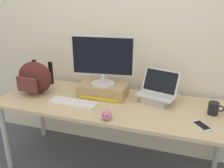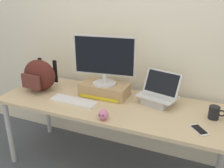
{
  "view_description": "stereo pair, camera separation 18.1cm",
  "coord_description": "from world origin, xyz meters",
  "px_view_note": "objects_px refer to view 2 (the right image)",
  "views": [
    {
      "loc": [
        0.61,
        -1.91,
        1.69
      ],
      "look_at": [
        0.0,
        0.0,
        0.9
      ],
      "focal_mm": 39.9,
      "sensor_mm": 36.0,
      "label": 1
    },
    {
      "loc": [
        0.78,
        -1.85,
        1.69
      ],
      "look_at": [
        0.0,
        0.0,
        0.9
      ],
      "focal_mm": 39.9,
      "sensor_mm": 36.0,
      "label": 2
    }
  ],
  "objects_px": {
    "toner_box_yellow": "(105,89)",
    "coffee_mug": "(214,113)",
    "open_laptop": "(158,97)",
    "desktop_monitor": "(104,59)",
    "cell_phone": "(199,130)",
    "external_keyboard": "(74,101)",
    "plush_toy": "(103,115)",
    "messenger_backpack": "(40,75)"
  },
  "relations": [
    {
      "from": "desktop_monitor",
      "to": "cell_phone",
      "type": "relative_size",
      "value": 3.46
    },
    {
      "from": "toner_box_yellow",
      "to": "plush_toy",
      "type": "distance_m",
      "value": 0.46
    },
    {
      "from": "desktop_monitor",
      "to": "external_keyboard",
      "type": "height_order",
      "value": "desktop_monitor"
    },
    {
      "from": "toner_box_yellow",
      "to": "cell_phone",
      "type": "relative_size",
      "value": 2.74
    },
    {
      "from": "desktop_monitor",
      "to": "messenger_backpack",
      "type": "relative_size",
      "value": 1.55
    },
    {
      "from": "external_keyboard",
      "to": "cell_phone",
      "type": "height_order",
      "value": "external_keyboard"
    },
    {
      "from": "coffee_mug",
      "to": "desktop_monitor",
      "type": "bearing_deg",
      "value": 175.63
    },
    {
      "from": "desktop_monitor",
      "to": "open_laptop",
      "type": "xyz_separation_m",
      "value": [
        0.51,
        0.02,
        -0.29
      ]
    },
    {
      "from": "open_laptop",
      "to": "external_keyboard",
      "type": "relative_size",
      "value": 0.85
    },
    {
      "from": "desktop_monitor",
      "to": "external_keyboard",
      "type": "relative_size",
      "value": 1.3
    },
    {
      "from": "toner_box_yellow",
      "to": "coffee_mug",
      "type": "relative_size",
      "value": 3.58
    },
    {
      "from": "desktop_monitor",
      "to": "cell_phone",
      "type": "distance_m",
      "value": 1.0
    },
    {
      "from": "coffee_mug",
      "to": "open_laptop",
      "type": "bearing_deg",
      "value": 168.19
    },
    {
      "from": "desktop_monitor",
      "to": "external_keyboard",
      "type": "distance_m",
      "value": 0.46
    },
    {
      "from": "plush_toy",
      "to": "coffee_mug",
      "type": "bearing_deg",
      "value": 23.76
    },
    {
      "from": "toner_box_yellow",
      "to": "open_laptop",
      "type": "relative_size",
      "value": 1.2
    },
    {
      "from": "desktop_monitor",
      "to": "external_keyboard",
      "type": "bearing_deg",
      "value": -135.24
    },
    {
      "from": "coffee_mug",
      "to": "plush_toy",
      "type": "relative_size",
      "value": 1.53
    },
    {
      "from": "desktop_monitor",
      "to": "open_laptop",
      "type": "relative_size",
      "value": 1.52
    },
    {
      "from": "external_keyboard",
      "to": "plush_toy",
      "type": "bearing_deg",
      "value": -22.32
    },
    {
      "from": "open_laptop",
      "to": "desktop_monitor",
      "type": "bearing_deg",
      "value": -162.6
    },
    {
      "from": "open_laptop",
      "to": "plush_toy",
      "type": "xyz_separation_m",
      "value": [
        -0.32,
        -0.45,
        -0.02
      ]
    },
    {
      "from": "desktop_monitor",
      "to": "open_laptop",
      "type": "height_order",
      "value": "desktop_monitor"
    },
    {
      "from": "open_laptop",
      "to": "cell_phone",
      "type": "distance_m",
      "value": 0.51
    },
    {
      "from": "toner_box_yellow",
      "to": "cell_phone",
      "type": "xyz_separation_m",
      "value": [
        0.89,
        -0.31,
        -0.05
      ]
    },
    {
      "from": "toner_box_yellow",
      "to": "desktop_monitor",
      "type": "bearing_deg",
      "value": -79.76
    },
    {
      "from": "external_keyboard",
      "to": "plush_toy",
      "type": "distance_m",
      "value": 0.42
    },
    {
      "from": "coffee_mug",
      "to": "plush_toy",
      "type": "bearing_deg",
      "value": -156.24
    },
    {
      "from": "external_keyboard",
      "to": "cell_phone",
      "type": "xyz_separation_m",
      "value": [
        1.08,
        -0.06,
        -0.01
      ]
    },
    {
      "from": "open_laptop",
      "to": "plush_toy",
      "type": "relative_size",
      "value": 4.57
    },
    {
      "from": "toner_box_yellow",
      "to": "coffee_mug",
      "type": "distance_m",
      "value": 0.98
    },
    {
      "from": "toner_box_yellow",
      "to": "external_keyboard",
      "type": "bearing_deg",
      "value": -127.63
    },
    {
      "from": "plush_toy",
      "to": "desktop_monitor",
      "type": "bearing_deg",
      "value": 113.36
    },
    {
      "from": "desktop_monitor",
      "to": "cell_phone",
      "type": "bearing_deg",
      "value": -26.38
    },
    {
      "from": "external_keyboard",
      "to": "coffee_mug",
      "type": "xyz_separation_m",
      "value": [
        1.17,
        0.17,
        0.04
      ]
    },
    {
      "from": "external_keyboard",
      "to": "toner_box_yellow",
      "type": "bearing_deg",
      "value": 55.11
    },
    {
      "from": "external_keyboard",
      "to": "plush_toy",
      "type": "height_order",
      "value": "plush_toy"
    },
    {
      "from": "open_laptop",
      "to": "coffee_mug",
      "type": "xyz_separation_m",
      "value": [
        0.47,
        -0.1,
        -0.01
      ]
    },
    {
      "from": "cell_phone",
      "to": "external_keyboard",
      "type": "bearing_deg",
      "value": 137.51
    },
    {
      "from": "coffee_mug",
      "to": "plush_toy",
      "type": "xyz_separation_m",
      "value": [
        -0.79,
        -0.35,
        -0.01
      ]
    },
    {
      "from": "external_keyboard",
      "to": "cell_phone",
      "type": "relative_size",
      "value": 2.67
    },
    {
      "from": "messenger_backpack",
      "to": "cell_phone",
      "type": "distance_m",
      "value": 1.56
    }
  ]
}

